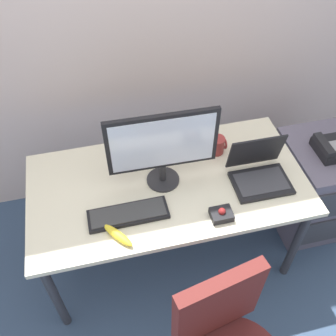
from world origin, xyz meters
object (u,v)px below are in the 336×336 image
object	(u,v)px
desk_phone	(330,148)
cell_phone	(261,150)
coffee_mug	(217,145)
laptop	(259,171)
file_cabinet	(312,187)
trackball_mouse	(221,214)
keyboard	(128,214)
monitor_main	(163,145)
banana	(118,235)

from	to	relation	value
desk_phone	cell_phone	xyz separation A→B (m)	(-0.40, 0.09, -0.01)
coffee_mug	cell_phone	xyz separation A→B (m)	(0.26, -0.05, -0.05)
desk_phone	laptop	size ratio (longest dim) A/B	0.64
coffee_mug	cell_phone	world-z (taller)	coffee_mug
file_cabinet	coffee_mug	distance (m)	0.80
cell_phone	trackball_mouse	bearing A→B (deg)	-172.26
file_cabinet	keyboard	size ratio (longest dim) A/B	1.67
desk_phone	coffee_mug	xyz separation A→B (m)	(-0.66, 0.14, 0.04)
keyboard	trackball_mouse	xyz separation A→B (m)	(0.46, -0.12, 0.01)
keyboard	trackball_mouse	size ratio (longest dim) A/B	3.73
desk_phone	monitor_main	bearing A→B (deg)	-179.73
desk_phone	keyboard	world-z (taller)	desk_phone
cell_phone	banana	bearing A→B (deg)	165.30
coffee_mug	desk_phone	bearing A→B (deg)	-12.32
keyboard	coffee_mug	world-z (taller)	coffee_mug
desk_phone	monitor_main	size ratio (longest dim) A/B	0.35
laptop	file_cabinet	bearing A→B (deg)	13.69
trackball_mouse	cell_phone	bearing A→B (deg)	46.16
keyboard	laptop	size ratio (longest dim) A/B	1.31
desk_phone	cell_phone	bearing A→B (deg)	167.12
coffee_mug	cell_phone	distance (m)	0.27
trackball_mouse	desk_phone	bearing A→B (deg)	21.68
laptop	cell_phone	size ratio (longest dim) A/B	2.20
coffee_mug	monitor_main	bearing A→B (deg)	-157.52
file_cabinet	trackball_mouse	bearing A→B (deg)	-157.50
monitor_main	file_cabinet	bearing A→B (deg)	1.19
file_cabinet	banana	size ratio (longest dim) A/B	3.62
keyboard	banana	world-z (taller)	banana
monitor_main	desk_phone	bearing A→B (deg)	0.27
file_cabinet	monitor_main	xyz separation A→B (m)	(-1.02, -0.02, 0.64)
monitor_main	banana	world-z (taller)	monitor_main
cell_phone	coffee_mug	bearing A→B (deg)	130.12
keyboard	trackball_mouse	world-z (taller)	trackball_mouse
coffee_mug	banana	bearing A→B (deg)	-145.22
desk_phone	keyboard	distance (m)	1.26
desk_phone	trackball_mouse	distance (m)	0.84
coffee_mug	banana	distance (m)	0.80
laptop	trackball_mouse	distance (m)	0.35
file_cabinet	monitor_main	distance (m)	1.20
file_cabinet	keyboard	world-z (taller)	keyboard
trackball_mouse	banana	size ratio (longest dim) A/B	0.58
file_cabinet	keyboard	xyz separation A→B (m)	(-1.25, -0.21, 0.38)
keyboard	laptop	bearing A→B (deg)	6.66
keyboard	banana	bearing A→B (deg)	-121.05
monitor_main	coffee_mug	bearing A→B (deg)	22.48
desk_phone	coffee_mug	size ratio (longest dim) A/B	1.91
keyboard	file_cabinet	bearing A→B (deg)	9.56
trackball_mouse	cell_phone	size ratio (longest dim) A/B	0.77
banana	keyboard	bearing A→B (deg)	58.95
coffee_mug	banana	world-z (taller)	coffee_mug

